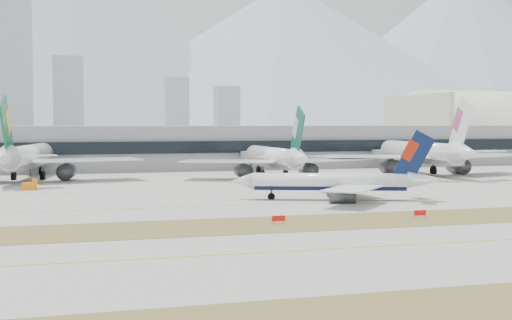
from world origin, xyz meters
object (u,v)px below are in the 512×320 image
object	(u,v)px
widebody_china_air	(423,154)
taxiing_airliner	(337,183)
hangar	(505,158)
widebody_eva	(27,158)
widebody_cathay	(275,159)
terminal	(168,147)

from	to	relation	value
widebody_china_air	taxiing_airliner	bearing A→B (deg)	141.89
widebody_china_air	hangar	world-z (taller)	hangar
widebody_eva	hangar	distance (m)	211.92
widebody_cathay	terminal	bearing A→B (deg)	22.89
widebody_china_air	terminal	bearing A→B (deg)	55.32
taxiing_airliner	widebody_eva	world-z (taller)	widebody_eva
widebody_eva	widebody_cathay	size ratio (longest dim) A/B	1.09
taxiing_airliner	hangar	distance (m)	194.63
terminal	hangar	bearing A→B (deg)	7.43
terminal	hangar	distance (m)	156.05
terminal	hangar	xyz separation A→B (m)	(154.56, 20.16, -7.37)
taxiing_airliner	hangar	size ratio (longest dim) A/B	0.47
widebody_cathay	widebody_china_air	world-z (taller)	widebody_china_air
widebody_eva	hangar	xyz separation A→B (m)	(201.67, 64.84, -6.05)
widebody_cathay	hangar	bearing A→B (deg)	-59.39
widebody_eva	terminal	world-z (taller)	widebody_eva
widebody_china_air	terminal	distance (m)	90.08
widebody_china_air	terminal	xyz separation A→B (m)	(-70.61, 55.92, 1.16)
taxiing_airliner	hangar	xyz separation A→B (m)	(138.32, 136.88, -3.43)
widebody_china_air	hangar	size ratio (longest dim) A/B	0.73
widebody_eva	widebody_china_air	world-z (taller)	widebody_china_air
taxiing_airliner	widebody_cathay	xyz separation A→B (m)	(6.14, 61.38, 1.99)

